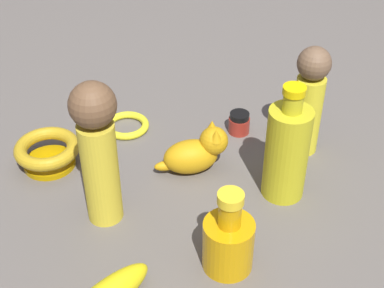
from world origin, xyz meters
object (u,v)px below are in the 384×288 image
object	(u,v)px
cat_figurine	(197,152)
bottle_tall	(287,151)
bottle_short	(228,241)
nail_polish_jar	(239,123)
person_figure_child	(98,149)
bangle	(127,125)
person_figure_adult	(309,98)
bowl	(48,151)

from	to	relation	value
cat_figurine	bottle_tall	distance (m)	0.16
bottle_tall	bottle_short	bearing A→B (deg)	35.13
nail_polish_jar	person_figure_child	world-z (taller)	person_figure_child
bottle_short	bangle	bearing A→B (deg)	-85.18
bangle	person_figure_adult	xyz separation A→B (m)	(-0.28, 0.19, 0.10)
bowl	bottle_tall	size ratio (longest dim) A/B	0.56
bowl	person_figure_child	bearing A→B (deg)	109.42
bangle	person_figure_adult	distance (m)	0.36
nail_polish_jar	person_figure_child	bearing A→B (deg)	22.48
person_figure_adult	bowl	bearing A→B (deg)	-16.68
bottle_short	cat_figurine	world-z (taller)	bottle_short
bangle	bottle_tall	world-z (taller)	bottle_tall
nail_polish_jar	bangle	size ratio (longest dim) A/B	0.48
bottle_tall	person_figure_adult	size ratio (longest dim) A/B	0.99
bottle_tall	person_figure_adult	distance (m)	0.13
bowl	person_figure_child	distance (m)	0.20
cat_figurine	bowl	distance (m)	0.27
bottle_short	person_figure_adult	world-z (taller)	person_figure_adult
person_figure_child	cat_figurine	bearing A→B (deg)	-164.27
nail_polish_jar	person_figure_adult	world-z (taller)	person_figure_adult
nail_polish_jar	bowl	world-z (taller)	bowl
bangle	bottle_tall	xyz separation A→B (m)	(-0.19, 0.28, 0.08)
bottle_tall	cat_figurine	bearing A→B (deg)	-45.31
cat_figurine	bottle_tall	xyz separation A→B (m)	(-0.11, 0.11, 0.05)
bottle_short	bowl	xyz separation A→B (m)	(0.20, -0.34, -0.02)
bottle_short	person_figure_child	distance (m)	0.24
person_figure_child	bottle_short	bearing A→B (deg)	129.02
person_figure_child	bottle_tall	xyz separation A→B (m)	(-0.29, 0.06, -0.05)
cat_figurine	bangle	distance (m)	0.19
person_figure_adult	nail_polish_jar	bearing A→B (deg)	-47.65
cat_figurine	bangle	size ratio (longest dim) A/B	1.50
person_figure_child	person_figure_adult	distance (m)	0.39
bangle	bottle_tall	bearing A→B (deg)	123.86
nail_polish_jar	cat_figurine	bearing A→B (deg)	31.53
bottle_short	bottle_tall	xyz separation A→B (m)	(-0.16, -0.11, 0.04)
bangle	bowl	bearing A→B (deg)	18.65
nail_polish_jar	bangle	xyz separation A→B (m)	(0.20, -0.09, -0.01)
bangle	cat_figurine	bearing A→B (deg)	114.71
bottle_tall	person_figure_adult	world-z (taller)	person_figure_adult
bottle_short	bangle	distance (m)	0.39
bottle_short	cat_figurine	size ratio (longest dim) A/B	1.05
bottle_tall	nail_polish_jar	bearing A→B (deg)	-93.11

